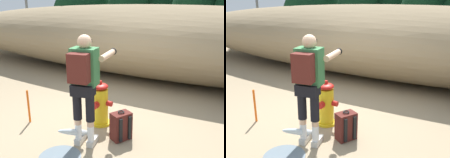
{
  "view_description": "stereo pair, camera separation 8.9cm",
  "coord_description": "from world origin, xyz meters",
  "views": [
    {
      "loc": [
        2.16,
        -3.57,
        2.1
      ],
      "look_at": [
        0.18,
        0.23,
        0.75
      ],
      "focal_mm": 40.92,
      "sensor_mm": 36.0,
      "label": 1
    },
    {
      "loc": [
        2.24,
        -3.53,
        2.1
      ],
      "look_at": [
        0.18,
        0.23,
        0.75
      ],
      "focal_mm": 40.92,
      "sensor_mm": 36.0,
      "label": 2
    }
  ],
  "objects": [
    {
      "name": "ground_plane",
      "position": [
        0.0,
        0.0,
        -0.02
      ],
      "size": [
        56.0,
        56.0,
        0.04
      ],
      "primitive_type": "cube",
      "color": "#998466"
    },
    {
      "name": "dirt_embankment",
      "position": [
        0.0,
        3.24,
        0.98
      ],
      "size": [
        16.5,
        3.2,
        1.96
      ],
      "primitive_type": "ellipsoid",
      "color": "#897556",
      "rests_on": "ground_plane"
    },
    {
      "name": "fire_hydrant",
      "position": [
        0.12,
        -0.08,
        0.37
      ],
      "size": [
        0.43,
        0.39,
        0.79
      ],
      "color": "gold",
      "rests_on": "ground_plane"
    },
    {
      "name": "hydrant_water_jet",
      "position": [
        0.12,
        -0.86,
        0.11
      ],
      "size": [
        0.59,
        1.28,
        0.62
      ],
      "color": "silver",
      "rests_on": "ground_plane"
    },
    {
      "name": "utility_worker",
      "position": [
        0.23,
        -0.7,
        1.04
      ],
      "size": [
        0.63,
        1.02,
        1.64
      ],
      "rotation": [
        0.0,
        0.0,
        1.75
      ],
      "color": "beige",
      "rests_on": "ground_plane"
    },
    {
      "name": "spare_backpack",
      "position": [
        0.64,
        -0.36,
        0.22
      ],
      "size": [
        0.36,
        0.36,
        0.47
      ],
      "rotation": [
        0.0,
        0.0,
        2.62
      ],
      "color": "#511E19",
      "rests_on": "ground_plane"
    },
    {
      "name": "survey_stake",
      "position": [
        -1.04,
        -0.61,
        0.3
      ],
      "size": [
        0.04,
        0.04,
        0.6
      ],
      "primitive_type": "cylinder",
      "color": "#E55914",
      "rests_on": "ground_plane"
    }
  ]
}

